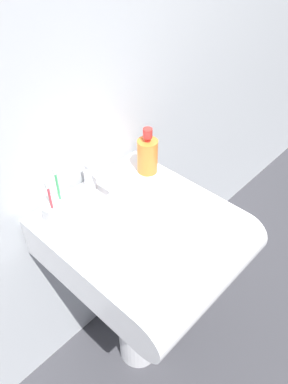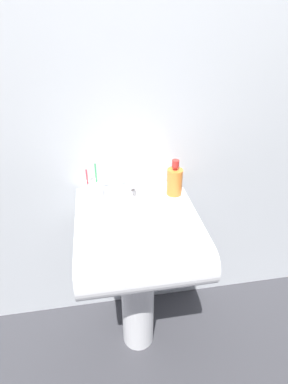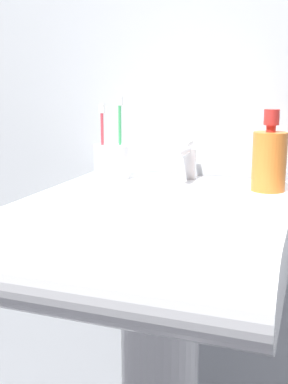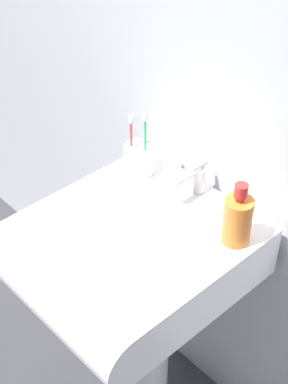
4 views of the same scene
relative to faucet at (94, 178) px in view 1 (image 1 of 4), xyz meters
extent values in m
plane|color=#38383D|center=(0.00, -0.19, -0.91)|extent=(6.00, 6.00, 0.00)
cube|color=silver|center=(0.00, 0.10, 0.29)|extent=(5.00, 0.05, 2.40)
cylinder|color=white|center=(0.00, -0.19, -0.55)|extent=(0.17, 0.17, 0.71)
cube|color=white|center=(0.00, -0.19, -0.12)|extent=(0.51, 0.50, 0.15)
cylinder|color=white|center=(0.00, -0.44, -0.12)|extent=(0.51, 0.15, 0.15)
cylinder|color=silver|center=(0.00, 0.01, -0.01)|extent=(0.04, 0.04, 0.07)
cylinder|color=silver|center=(0.00, -0.04, 0.02)|extent=(0.02, 0.10, 0.02)
cube|color=silver|center=(0.00, 0.01, 0.04)|extent=(0.01, 0.06, 0.01)
cylinder|color=white|center=(-0.18, -0.04, -0.01)|extent=(0.09, 0.09, 0.08)
cylinder|color=#D83F4C|center=(-0.20, -0.05, 0.04)|extent=(0.01, 0.01, 0.14)
cube|color=white|center=(-0.20, -0.05, 0.12)|extent=(0.01, 0.01, 0.02)
cylinder|color=#3FB266|center=(-0.16, -0.04, 0.05)|extent=(0.01, 0.01, 0.16)
cube|color=white|center=(-0.16, -0.04, 0.14)|extent=(0.01, 0.01, 0.02)
cylinder|color=orange|center=(0.19, -0.06, 0.01)|extent=(0.07, 0.07, 0.12)
cylinder|color=red|center=(0.19, -0.06, 0.08)|extent=(0.02, 0.02, 0.01)
cylinder|color=red|center=(0.19, -0.06, 0.11)|extent=(0.03, 0.03, 0.03)
camera|label=1|loc=(-0.58, -0.77, 0.77)|focal=35.00mm
camera|label=2|loc=(-0.14, -1.21, 0.69)|focal=28.00mm
camera|label=3|loc=(0.28, -1.10, 0.17)|focal=45.00mm
camera|label=4|loc=(0.82, -0.94, 0.95)|focal=55.00mm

